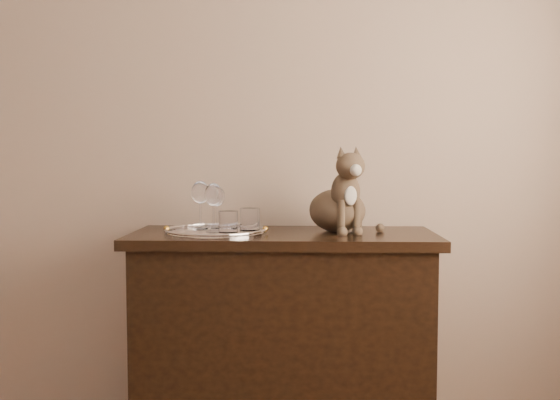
% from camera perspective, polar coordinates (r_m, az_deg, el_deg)
% --- Properties ---
extents(wall_back, '(4.00, 0.10, 2.70)m').
position_cam_1_polar(wall_back, '(2.84, -11.81, 7.93)').
color(wall_back, '#C2A691').
rests_on(wall_back, ground).
extents(sideboard, '(1.20, 0.50, 0.85)m').
position_cam_1_polar(sideboard, '(2.55, 0.27, -12.52)').
color(sideboard, black).
rests_on(sideboard, ground).
extents(tray, '(0.40, 0.40, 0.01)m').
position_cam_1_polar(tray, '(2.47, -5.89, -2.94)').
color(tray, white).
rests_on(tray, sideboard).
extents(wine_glass_a, '(0.07, 0.07, 0.19)m').
position_cam_1_polar(wine_glass_a, '(2.55, -7.29, -0.44)').
color(wine_glass_a, silver).
rests_on(wine_glass_a, tray).
extents(wine_glass_b, '(0.06, 0.06, 0.17)m').
position_cam_1_polar(wine_glass_b, '(2.56, -5.78, -0.68)').
color(wine_glass_b, silver).
rests_on(wine_glass_b, tray).
extents(wine_glass_d, '(0.07, 0.07, 0.19)m').
position_cam_1_polar(wine_glass_d, '(2.45, -6.10, -0.67)').
color(wine_glass_d, silver).
rests_on(wine_glass_d, tray).
extents(tumbler_a, '(0.07, 0.07, 0.08)m').
position_cam_1_polar(tumbler_a, '(2.41, -4.75, -2.00)').
color(tumbler_a, white).
rests_on(tumbler_a, tray).
extents(tumbler_c, '(0.08, 0.08, 0.09)m').
position_cam_1_polar(tumbler_c, '(2.47, -2.78, -1.78)').
color(tumbler_c, silver).
rests_on(tumbler_c, tray).
extents(cat, '(0.42, 0.41, 0.34)m').
position_cam_1_polar(cat, '(2.51, 5.25, 0.99)').
color(cat, '#4F3C2F').
rests_on(cat, sideboard).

